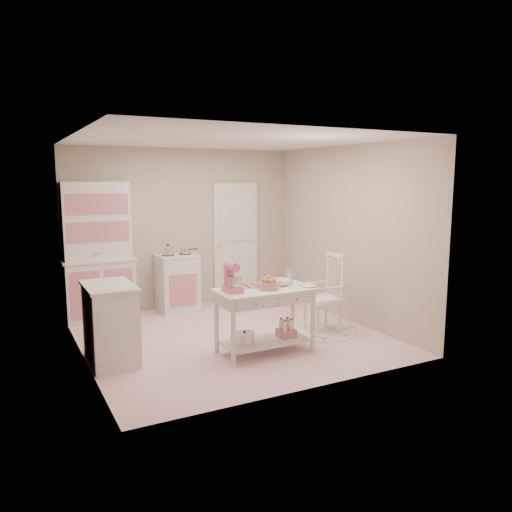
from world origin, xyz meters
The scene contains 14 objects.
room_shell centered at (0.00, 0.00, 1.65)m, with size 3.84×3.84×2.62m.
door centered at (0.95, 1.87, 1.02)m, with size 0.82×0.05×2.04m, color silver.
hutch centered at (-1.41, 1.66, 1.04)m, with size 1.06×0.50×2.08m, color silver.
stove centered at (-0.21, 1.61, 0.46)m, with size 0.62×0.57×0.92m, color silver.
base_cabinet centered at (-1.63, -0.20, 0.46)m, with size 0.54×0.84×0.92m, color silver.
lace_rug centered at (1.20, -0.40, 0.01)m, with size 0.92×0.92×0.01m, color white.
rocking_chair centered at (1.20, -0.40, 0.55)m, with size 0.48×0.72×1.10m, color silver.
work_table centered at (0.11, -0.75, 0.40)m, with size 1.20×0.60×0.80m, color silver.
stand_mixer centered at (-0.31, -0.73, 0.97)m, with size 0.20×0.28×0.34m, color pink.
cookie_tray centered at (-0.04, -0.57, 0.81)m, with size 0.34×0.24×0.02m, color silver.
bread_basket centered at (0.13, -0.80, 0.85)m, with size 0.25×0.25×0.09m, color #CA7487.
mixing_bowl centered at (0.37, -0.67, 0.84)m, with size 0.24×0.24×0.08m, color white.
metal_pitcher centered at (0.55, -0.59, 0.89)m, with size 0.10×0.10×0.17m, color silver.
recipe_book centered at (0.56, -0.87, 0.81)m, with size 0.15×0.21×0.02m, color white.
Camera 1 is at (-2.71, -5.91, 2.12)m, focal length 35.00 mm.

